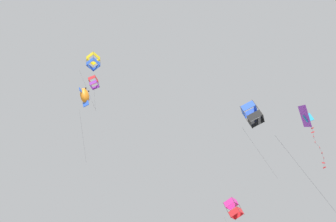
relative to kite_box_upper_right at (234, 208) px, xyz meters
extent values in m
cube|color=#DB2D93|center=(-0.09, 0.25, 0.63)|extent=(0.97, 0.54, 0.48)
cube|color=#DB2D93|center=(0.22, -0.58, 0.27)|extent=(0.97, 0.54, 0.48)
cube|color=#DB2D93|center=(-0.38, -0.33, 0.45)|extent=(0.41, 1.02, 0.83)
cube|color=#DB2D93|center=(0.51, 0.00, 0.45)|extent=(0.41, 1.02, 0.83)
cube|color=red|center=(-0.22, 0.59, -0.25)|extent=(0.97, 0.54, 0.48)
cube|color=red|center=(0.09, -0.24, -0.61)|extent=(0.97, 0.54, 0.48)
cube|color=red|center=(-0.51, 0.00, -0.43)|extent=(0.41, 1.02, 0.83)
cube|color=red|center=(0.39, 0.34, -0.43)|extent=(0.41, 1.02, 0.83)
cylinder|color=#332D28|center=(-0.60, 0.25, 0.19)|extent=(0.25, 0.59, 1.44)
cylinder|color=#332D28|center=(0.29, 0.59, 0.19)|extent=(0.25, 0.59, 1.44)
cylinder|color=#332D28|center=(-0.29, -0.58, -0.17)|extent=(0.25, 0.59, 1.44)
cylinder|color=#332D28|center=(0.60, -0.24, -0.17)|extent=(0.25, 0.59, 1.44)
cube|color=red|center=(12.96, -5.03, 12.82)|extent=(0.67, 0.67, 0.40)
cube|color=red|center=(13.48, -5.54, 12.56)|extent=(0.67, 0.67, 0.40)
cube|color=red|center=(12.94, -5.56, 12.69)|extent=(0.64, 0.63, 0.65)
cube|color=red|center=(13.49, -5.01, 12.69)|extent=(0.64, 0.63, 0.65)
cube|color=purple|center=(12.77, -4.84, 12.08)|extent=(0.67, 0.67, 0.40)
cube|color=purple|center=(13.29, -5.36, 11.82)|extent=(0.67, 0.67, 0.40)
cube|color=purple|center=(12.76, -5.38, 11.95)|extent=(0.64, 0.63, 0.65)
cube|color=purple|center=(13.30, -4.82, 11.95)|extent=(0.64, 0.63, 0.65)
cylinder|color=#332D28|center=(12.59, -5.21, 12.45)|extent=(0.34, 0.34, 1.19)
cylinder|color=#332D28|center=(13.14, -4.66, 12.45)|extent=(0.34, 0.34, 1.19)
cylinder|color=#332D28|center=(13.11, -5.73, 12.19)|extent=(0.34, 0.34, 1.19)
cylinder|color=#332D28|center=(13.66, -5.18, 12.19)|extent=(0.34, 0.34, 1.19)
cylinder|color=#47474C|center=(12.67, -5.24, 10.26)|extent=(0.39, 0.63, 2.99)
pyramid|color=purple|center=(4.28, 10.82, 2.32)|extent=(1.66, 1.32, 1.14)
cube|color=#1EB2C6|center=(4.20, 10.93, 2.20)|extent=(0.35, 0.47, 0.61)
cube|color=#1EB2C6|center=(4.34, 10.74, 2.80)|extent=(0.40, 0.31, 0.13)
cylinder|color=#47474C|center=(4.21, 10.94, 1.59)|extent=(0.04, 0.02, 0.31)
cube|color=red|center=(4.21, 10.95, 1.44)|extent=(0.05, 0.17, 0.06)
cylinder|color=#47474C|center=(4.27, 10.95, 1.28)|extent=(0.01, 0.12, 0.31)
cube|color=red|center=(4.33, 10.95, 1.13)|extent=(0.06, 0.17, 0.06)
cylinder|color=#47474C|center=(4.36, 10.95, 0.98)|extent=(0.01, 0.07, 0.31)
cube|color=red|center=(4.39, 10.95, 0.82)|extent=(0.17, 0.06, 0.06)
cylinder|color=#47474C|center=(4.35, 10.92, 0.67)|extent=(0.07, 0.09, 0.31)
cube|color=red|center=(4.32, 10.89, 0.51)|extent=(0.16, 0.10, 0.06)
cylinder|color=#47474C|center=(4.23, 10.92, 0.36)|extent=(0.07, 0.18, 0.31)
cube|color=red|center=(4.15, 10.95, 0.20)|extent=(0.17, 0.08, 0.06)
cylinder|color=#47474C|center=(4.10, 10.94, 0.05)|extent=(0.04, 0.11, 0.31)
cube|color=red|center=(4.05, 10.92, -0.11)|extent=(0.15, 0.12, 0.06)
cylinder|color=#47474C|center=(4.06, 10.93, -0.26)|extent=(0.04, 0.04, 0.31)
cube|color=red|center=(4.08, 10.95, -0.41)|extent=(0.16, 0.09, 0.06)
cylinder|color=#47474C|center=(4.13, 10.92, -0.57)|extent=(0.06, 0.12, 0.31)
cube|color=red|center=(4.19, 10.89, -0.72)|extent=(0.16, 0.09, 0.06)
cylinder|color=#47474C|center=(4.25, 10.90, -0.88)|extent=(0.03, 0.14, 0.31)
cube|color=red|center=(4.32, 10.92, -1.03)|extent=(0.06, 0.17, 0.06)
cylinder|color=#47474C|center=(3.53, 9.56, -1.17)|extent=(2.73, 1.36, 5.85)
ellipsoid|color=orange|center=(14.39, -2.42, 8.17)|extent=(1.42, 1.51, 1.89)
cube|color=blue|center=(14.06, -2.74, 8.37)|extent=(0.60, 0.50, 0.38)
cube|color=blue|center=(14.79, -2.21, 8.37)|extent=(0.60, 0.50, 0.38)
cube|color=blue|center=(14.20, -2.16, 7.19)|extent=(0.45, 0.59, 0.69)
sphere|color=black|center=(14.11, -2.45, 8.81)|extent=(0.21, 0.22, 0.17)
sphere|color=black|center=(14.50, -2.17, 8.81)|extent=(0.21, 0.22, 0.17)
cylinder|color=#47474C|center=(13.79, -2.75, 4.53)|extent=(1.26, 0.77, 5.02)
cube|color=yellow|center=(14.05, -2.51, 13.46)|extent=(0.93, 0.50, 0.50)
cube|color=yellow|center=(14.41, -3.36, 13.25)|extent=(0.93, 0.50, 0.50)
cube|color=yellow|center=(13.79, -3.12, 13.36)|extent=(0.43, 0.97, 0.70)
cube|color=yellow|center=(14.66, -2.75, 13.36)|extent=(0.43, 0.97, 0.70)
cube|color=blue|center=(13.97, -2.32, 12.54)|extent=(0.93, 0.50, 0.50)
cube|color=blue|center=(14.33, -3.17, 12.33)|extent=(0.93, 0.50, 0.50)
cube|color=blue|center=(13.71, -2.93, 12.43)|extent=(0.43, 0.97, 0.70)
cube|color=blue|center=(14.58, -2.56, 12.43)|extent=(0.43, 0.97, 0.70)
cylinder|color=#332D28|center=(13.57, -2.60, 13.00)|extent=(0.18, 0.36, 1.50)
cylinder|color=#332D28|center=(14.44, -2.23, 13.00)|extent=(0.18, 0.36, 1.50)
cylinder|color=#332D28|center=(13.93, -3.45, 12.79)|extent=(0.18, 0.36, 1.50)
cylinder|color=#332D28|center=(14.80, -3.08, 12.79)|extent=(0.18, 0.36, 1.50)
cylinder|color=#47474C|center=(13.94, -3.85, 10.01)|extent=(2.32, 0.39, 4.35)
cube|color=blue|center=(-1.39, 3.55, 9.75)|extent=(1.29, 1.00, 0.70)
cube|color=blue|center=(-0.67, 2.48, 9.30)|extent=(1.29, 1.00, 0.70)
cube|color=blue|center=(-1.60, 2.63, 9.52)|extent=(0.89, 1.29, 1.14)
cube|color=blue|center=(-0.46, 3.40, 9.52)|extent=(0.89, 1.29, 1.14)
cube|color=black|center=(-1.64, 3.92, 8.46)|extent=(1.29, 1.00, 0.70)
cube|color=black|center=(-0.92, 2.85, 8.01)|extent=(1.29, 1.00, 0.70)
cube|color=black|center=(-1.85, 3.01, 8.23)|extent=(0.89, 1.29, 1.14)
cube|color=black|center=(-0.71, 3.77, 8.23)|extent=(0.89, 1.29, 1.14)
cylinder|color=#332D28|center=(-2.08, 3.35, 9.10)|extent=(0.48, 0.67, 2.09)
cylinder|color=#332D28|center=(-0.95, 4.12, 9.10)|extent=(0.48, 0.67, 2.09)
cylinder|color=#332D28|center=(-1.36, 2.29, 8.65)|extent=(0.48, 0.67, 2.09)
cylinder|color=#332D28|center=(-0.23, 3.05, 8.65)|extent=(0.48, 0.67, 2.09)
cylinder|color=#47474C|center=(-1.99, 2.45, 5.17)|extent=(2.09, 1.31, 5.44)
camera|label=1|loc=(18.91, 17.71, -6.97)|focal=29.43mm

